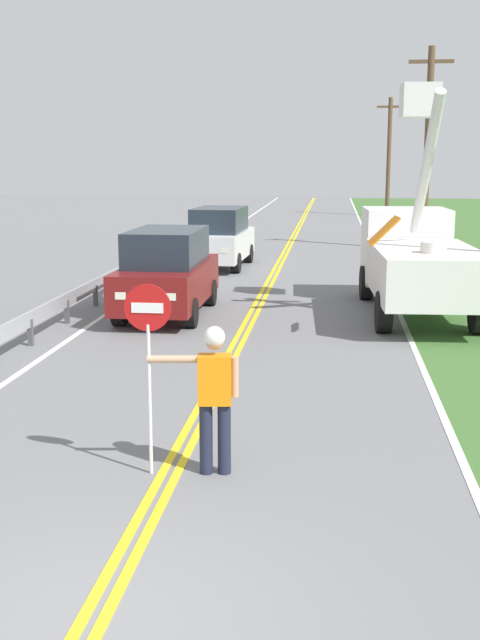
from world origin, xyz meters
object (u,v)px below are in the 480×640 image
at_px(flagger_worker, 214,390).
at_px(utility_bucket_truck, 416,255).
at_px(stop_sign_paddle, 148,336).
at_px(oncoming_suv_second, 220,237).
at_px(oncoming_suv_nearest, 167,272).
at_px(utility_pole_mid, 428,146).
at_px(utility_pole_far, 389,155).

relative_size(flagger_worker, utility_bucket_truck, 0.26).
bearing_deg(utility_bucket_truck, stop_sign_paddle, -110.71).
bearing_deg(oncoming_suv_second, oncoming_suv_nearest, -90.12).
bearing_deg(oncoming_suv_second, utility_bucket_truck, -52.51).
relative_size(oncoming_suv_second, utility_pole_mid, 0.57).
bearing_deg(utility_pole_far, flagger_worker, -96.18).
xyz_separation_m(stop_sign_paddle, utility_bucket_truck, (4.19, 11.08, -0.29)).
bearing_deg(stop_sign_paddle, utility_pole_mid, 76.77).
distance_m(oncoming_suv_nearest, utility_pole_far, 37.31).
height_order(flagger_worker, utility_pole_far, utility_pole_far).
height_order(utility_bucket_truck, utility_pole_far, utility_pole_far).
bearing_deg(oncoming_suv_second, utility_pole_far, 74.50).
bearing_deg(oncoming_suv_nearest, stop_sign_paddle, -79.48).
height_order(flagger_worker, utility_pole_mid, utility_pole_mid).
xyz_separation_m(utility_bucket_truck, utility_pole_mid, (1.76, 14.20, 2.89)).
height_order(oncoming_suv_second, utility_pole_mid, utility_pole_mid).
relative_size(flagger_worker, utility_pole_mid, 0.22).
bearing_deg(utility_pole_far, oncoming_suv_second, -105.50).
bearing_deg(utility_bucket_truck, utility_pole_far, 87.42).
relative_size(stop_sign_paddle, utility_pole_far, 0.30).
bearing_deg(flagger_worker, oncoming_suv_nearest, 104.84).
bearing_deg(utility_bucket_truck, flagger_worker, -107.32).
relative_size(oncoming_suv_nearest, oncoming_suv_second, 0.99).
bearing_deg(flagger_worker, utility_pole_far, 83.82).
relative_size(flagger_worker, stop_sign_paddle, 0.78).
height_order(flagger_worker, oncoming_suv_second, oncoming_suv_second).
height_order(stop_sign_paddle, oncoming_suv_second, stop_sign_paddle).
bearing_deg(stop_sign_paddle, flagger_worker, 6.86).
height_order(stop_sign_paddle, utility_pole_far, utility_pole_far).
bearing_deg(oncoming_suv_second, flagger_worker, -82.16).
bearing_deg(utility_pole_far, oncoming_suv_nearest, -101.83).
xyz_separation_m(oncoming_suv_nearest, oncoming_suv_second, (0.02, 8.97, 0.00)).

